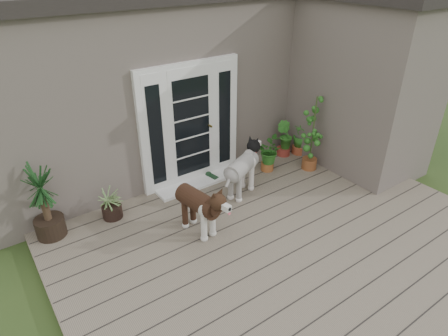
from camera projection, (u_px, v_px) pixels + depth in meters
deck at (282, 240)px, 5.73m from camera, size 6.20×4.60×0.12m
house_main at (148, 75)px, 8.04m from camera, size 7.40×4.00×3.10m
house_wing at (363, 89)px, 7.25m from camera, size 1.60×2.40×3.10m
door_unit at (191, 125)px, 6.65m from camera, size 1.90×0.14×2.15m
door_step at (199, 182)px, 7.02m from camera, size 1.60×0.40×0.05m
brindle_dog at (198, 210)px, 5.64m from camera, size 0.55×1.00×0.79m
white_dog at (241, 174)px, 6.54m from camera, size 1.03×0.76×0.79m
spider_plant at (111, 202)px, 6.01m from camera, size 0.57×0.57×0.55m
yucca at (44, 202)px, 5.47m from camera, size 1.04×1.04×1.16m
herb_a at (268, 156)px, 7.32m from camera, size 0.63×0.63×0.60m
herb_b at (284, 143)px, 7.90m from camera, size 0.46×0.46×0.51m
herb_c at (300, 141)px, 7.96m from camera, size 0.37×0.37×0.55m
sapling at (313, 133)px, 7.16m from camera, size 0.48×0.48×1.50m
clog_left at (212, 176)px, 7.15m from camera, size 0.19×0.32×0.09m
clog_right at (238, 175)px, 7.21m from camera, size 0.27×0.29×0.08m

